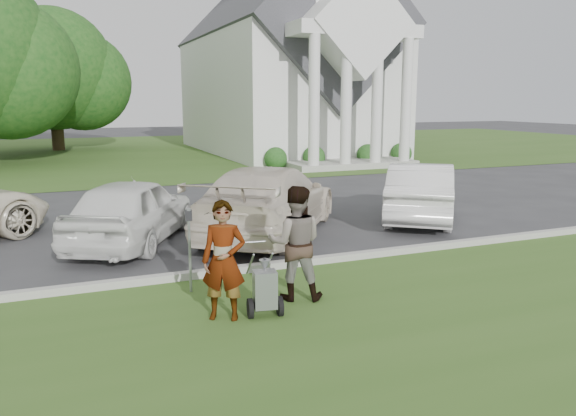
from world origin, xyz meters
TOP-DOWN VIEW (x-y plane):
  - ground at (0.00, 0.00)m, footprint 120.00×120.00m
  - grass_strip at (0.00, -3.00)m, footprint 80.00×7.00m
  - church_lawn at (0.00, 27.00)m, footprint 80.00×30.00m
  - curb at (0.00, 0.55)m, footprint 80.00×0.18m
  - church at (9.00, 23.11)m, footprint 9.19×19.00m
  - tree_back at (-4.01, 29.99)m, footprint 9.61×7.60m
  - striping_cart at (-1.31, -1.63)m, footprint 0.59×1.08m
  - person_left at (-1.89, -1.49)m, footprint 0.76×0.66m
  - person_right at (-0.59, -1.09)m, footprint 1.10×0.99m
  - parking_meter_near at (-2.10, -0.14)m, footprint 0.10×0.09m
  - car_b at (-2.58, 3.62)m, footprint 3.67×4.79m
  - car_c at (0.55, 3.26)m, footprint 5.29×6.01m
  - car_d at (4.96, 3.37)m, footprint 4.09×4.71m

SIDE VIEW (x-z plane):
  - ground at x=0.00m, z-range 0.00..0.00m
  - grass_strip at x=0.00m, z-range 0.00..0.01m
  - church_lawn at x=0.00m, z-range 0.00..0.01m
  - curb at x=0.00m, z-range 0.00..0.15m
  - striping_cart at x=-1.31m, z-range -0.07..0.89m
  - car_b at x=-2.58m, z-range 0.00..1.52m
  - car_d at x=4.96m, z-range 0.00..1.54m
  - car_c at x=0.55m, z-range 0.00..1.67m
  - person_left at x=-1.89m, z-range 0.00..1.77m
  - parking_meter_near at x=-2.10m, z-range 0.19..1.63m
  - person_right at x=-0.59m, z-range 0.00..1.85m
  - tree_back at x=-4.01m, z-range 0.28..9.17m
  - church at x=9.00m, z-range -6.11..17.99m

